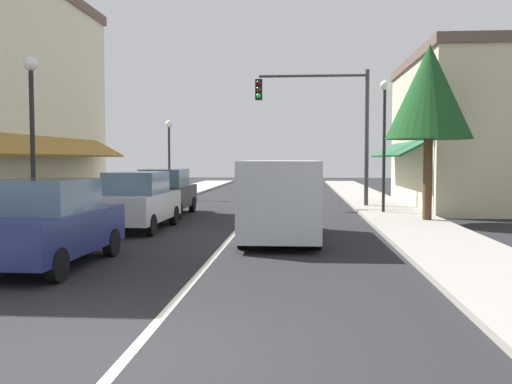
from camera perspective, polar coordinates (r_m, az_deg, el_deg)
The scene contains 14 objects.
ground_plane at distance 23.95m, azimuth -0.11°, elevation -1.80°, with size 80.00×80.00×0.00m, color black.
sidewalk_left at distance 24.99m, azimuth -12.79°, elevation -1.53°, with size 2.60×56.00×0.12m, color #A39E99.
sidewalk_right at distance 24.14m, azimuth 13.02°, elevation -1.70°, with size 2.60×56.00×0.12m, color gray.
lane_center_stripe at distance 23.95m, azimuth -0.11°, elevation -1.79°, with size 0.14×52.00×0.01m, color silver.
storefront_right_block at distance 26.94m, azimuth 21.26°, elevation 5.66°, with size 7.01×10.20×6.67m.
parked_car_nearest_left at distance 12.00m, azimuth -20.24°, elevation -3.02°, with size 1.86×4.14×1.77m.
parked_car_second_left at distance 17.56m, azimuth -11.87°, elevation -0.90°, with size 1.84×4.13×1.77m.
parked_car_third_left at distance 21.87m, azimuth -9.15°, elevation -0.03°, with size 1.81×4.11×1.77m.
van_in_lane at distance 15.10m, azimuth 2.53°, elevation -0.51°, with size 2.05×5.20×2.12m.
traffic_signal_mast_arm at distance 25.03m, azimuth 7.39°, elevation 7.78°, with size 4.95×0.50×6.03m.
street_lamp_left_near at distance 15.36m, azimuth -21.68°, elevation 6.94°, with size 0.36×0.36×4.72m.
street_lamp_right_mid at distance 22.24m, azimuth 12.84°, elevation 6.55°, with size 0.36×0.36×5.14m.
street_lamp_left_far at distance 30.46m, azimuth -8.77°, elevation 4.69°, with size 0.36×0.36×4.19m.
tree_right_near at distance 19.84m, azimuth 17.09°, elevation 9.57°, with size 2.85×2.85×5.96m.
Camera 1 is at (1.89, -5.78, 2.18)m, focal length 39.61 mm.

